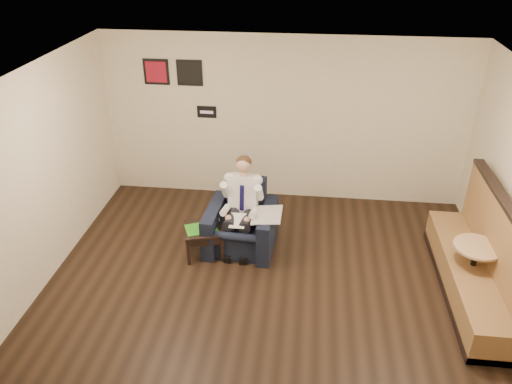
# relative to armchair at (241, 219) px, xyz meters

# --- Properties ---
(ground) EXTENTS (6.00, 6.00, 0.00)m
(ground) POSITION_rel_armchair_xyz_m (0.51, -1.35, -0.48)
(ground) COLOR black
(ground) RESTS_ON ground
(wall_back) EXTENTS (6.00, 0.02, 2.80)m
(wall_back) POSITION_rel_armchair_xyz_m (0.51, 1.65, 0.92)
(wall_back) COLOR #F1E6C5
(wall_back) RESTS_ON ground
(wall_left) EXTENTS (0.02, 6.00, 2.80)m
(wall_left) POSITION_rel_armchair_xyz_m (-2.49, -1.35, 0.92)
(wall_left) COLOR #F1E6C5
(wall_left) RESTS_ON ground
(ceiling) EXTENTS (6.00, 6.00, 0.02)m
(ceiling) POSITION_rel_armchair_xyz_m (0.51, -1.35, 2.32)
(ceiling) COLOR white
(ceiling) RESTS_ON wall_back
(seating_sign) EXTENTS (0.32, 0.02, 0.20)m
(seating_sign) POSITION_rel_armchair_xyz_m (-0.79, 1.64, 1.02)
(seating_sign) COLOR black
(seating_sign) RESTS_ON wall_back
(art_print_left) EXTENTS (0.42, 0.03, 0.42)m
(art_print_left) POSITION_rel_armchair_xyz_m (-1.59, 1.64, 1.67)
(art_print_left) COLOR maroon
(art_print_left) RESTS_ON wall_back
(art_print_right) EXTENTS (0.42, 0.03, 0.42)m
(art_print_right) POSITION_rel_armchair_xyz_m (-1.04, 1.64, 1.67)
(art_print_right) COLOR black
(art_print_right) RESTS_ON wall_back
(armchair) EXTENTS (1.04, 1.04, 0.95)m
(armchair) POSITION_rel_armchair_xyz_m (0.00, 0.00, 0.00)
(armchair) COLOR black
(armchair) RESTS_ON ground
(seated_man) EXTENTS (0.68, 0.97, 1.31)m
(seated_man) POSITION_rel_armchair_xyz_m (-0.01, -0.12, 0.18)
(seated_man) COLOR white
(seated_man) RESTS_ON armchair
(lap_papers) EXTENTS (0.22, 0.31, 0.01)m
(lap_papers) POSITION_rel_armchair_xyz_m (-0.01, -0.23, 0.11)
(lap_papers) COLOR white
(lap_papers) RESTS_ON seated_man
(newspaper) EXTENTS (0.42, 0.52, 0.01)m
(newspaper) POSITION_rel_armchair_xyz_m (0.39, -0.13, 0.17)
(newspaper) COLOR silver
(newspaper) RESTS_ON armchair
(side_table) EXTENTS (0.67, 0.67, 0.44)m
(side_table) POSITION_rel_armchair_xyz_m (-0.51, -0.25, -0.26)
(side_table) COLOR black
(side_table) RESTS_ON ground
(green_folder) EXTENTS (0.53, 0.47, 0.01)m
(green_folder) POSITION_rel_armchair_xyz_m (-0.53, -0.27, -0.03)
(green_folder) COLOR green
(green_folder) RESTS_ON side_table
(coffee_mug) EXTENTS (0.10, 0.10, 0.09)m
(coffee_mug) POSITION_rel_armchair_xyz_m (-0.38, -0.09, 0.01)
(coffee_mug) COLOR white
(coffee_mug) RESTS_ON side_table
(smartphone) EXTENTS (0.14, 0.08, 0.01)m
(smartphone) POSITION_rel_armchair_xyz_m (-0.51, -0.08, -0.03)
(smartphone) COLOR black
(smartphone) RESTS_ON side_table
(banquette) EXTENTS (0.62, 2.58, 1.32)m
(banquette) POSITION_rel_armchair_xyz_m (3.10, -0.69, 0.18)
(banquette) COLOR olive
(banquette) RESTS_ON ground
(cafe_table) EXTENTS (0.62, 0.62, 0.73)m
(cafe_table) POSITION_rel_armchair_xyz_m (3.11, -0.70, -0.11)
(cafe_table) COLOR tan
(cafe_table) RESTS_ON ground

